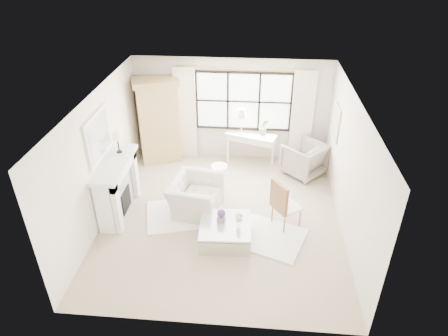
{
  "coord_description": "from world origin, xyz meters",
  "views": [
    {
      "loc": [
        0.63,
        -6.85,
        5.36
      ],
      "look_at": [
        0.02,
        0.2,
        1.12
      ],
      "focal_mm": 32.0,
      "sensor_mm": 36.0,
      "label": 1
    }
  ],
  "objects_px": {
    "armoire": "(158,120)",
    "coffee_table": "(225,232)",
    "console_table": "(250,148)",
    "club_armchair": "(195,196)"
  },
  "relations": [
    {
      "from": "club_armchair",
      "to": "coffee_table",
      "type": "relative_size",
      "value": 1.11
    },
    {
      "from": "coffee_table",
      "to": "console_table",
      "type": "bearing_deg",
      "value": 80.37
    },
    {
      "from": "armoire",
      "to": "club_armchair",
      "type": "relative_size",
      "value": 1.94
    },
    {
      "from": "console_table",
      "to": "armoire",
      "type": "bearing_deg",
      "value": -159.76
    },
    {
      "from": "console_table",
      "to": "coffee_table",
      "type": "xyz_separation_m",
      "value": [
        -0.4,
        -3.21,
        -0.22
      ]
    },
    {
      "from": "armoire",
      "to": "coffee_table",
      "type": "distance_m",
      "value": 3.83
    },
    {
      "from": "armoire",
      "to": "coffee_table",
      "type": "xyz_separation_m",
      "value": [
        1.99,
        -3.13,
        -0.96
      ]
    },
    {
      "from": "console_table",
      "to": "club_armchair",
      "type": "xyz_separation_m",
      "value": [
        -1.13,
        -2.28,
        -0.02
      ]
    },
    {
      "from": "club_armchair",
      "to": "coffee_table",
      "type": "distance_m",
      "value": 1.19
    },
    {
      "from": "armoire",
      "to": "club_armchair",
      "type": "xyz_separation_m",
      "value": [
        1.26,
        -2.21,
        -0.76
      ]
    }
  ]
}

